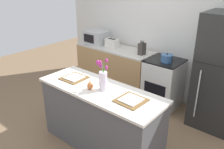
% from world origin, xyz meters
% --- Properties ---
extents(ground_plane, '(10.00, 10.00, 0.00)m').
position_xyz_m(ground_plane, '(0.00, 0.00, 0.00)').
color(ground_plane, brown).
extents(back_wall, '(5.20, 0.08, 2.70)m').
position_xyz_m(back_wall, '(0.00, 2.00, 1.35)').
color(back_wall, silver).
rests_on(back_wall, ground_plane).
extents(kitchen_island, '(1.80, 0.66, 0.93)m').
position_xyz_m(kitchen_island, '(0.00, 0.00, 0.47)').
color(kitchen_island, '#4C4C51').
rests_on(kitchen_island, ground_plane).
extents(back_counter, '(1.68, 0.60, 0.92)m').
position_xyz_m(back_counter, '(-1.06, 1.60, 0.46)').
color(back_counter, tan).
rests_on(back_counter, ground_plane).
extents(stove_range, '(0.60, 0.61, 0.92)m').
position_xyz_m(stove_range, '(0.10, 1.60, 0.46)').
color(stove_range, silver).
rests_on(stove_range, ground_plane).
extents(refrigerator, '(0.68, 0.67, 1.84)m').
position_xyz_m(refrigerator, '(1.05, 1.60, 0.92)').
color(refrigerator, black).
rests_on(refrigerator, ground_plane).
extents(flower_vase, '(0.14, 0.14, 0.42)m').
position_xyz_m(flower_vase, '(0.05, 0.00, 1.09)').
color(flower_vase, silver).
rests_on(flower_vase, kitchen_island).
extents(pear_figurine, '(0.08, 0.08, 0.13)m').
position_xyz_m(pear_figurine, '(-0.09, -0.09, 0.99)').
color(pear_figurine, '#C66B33').
rests_on(pear_figurine, kitchen_island).
extents(plate_setting_left, '(0.34, 0.34, 0.02)m').
position_xyz_m(plate_setting_left, '(-0.51, -0.00, 0.94)').
color(plate_setting_left, brown).
rests_on(plate_setting_left, kitchen_island).
extents(plate_setting_right, '(0.34, 0.34, 0.02)m').
position_xyz_m(plate_setting_right, '(0.51, -0.00, 0.94)').
color(plate_setting_right, brown).
rests_on(plate_setting_right, kitchen_island).
extents(toaster, '(0.28, 0.18, 0.17)m').
position_xyz_m(toaster, '(-1.15, 1.61, 1.00)').
color(toaster, silver).
rests_on(toaster, back_counter).
extents(cooking_pot, '(0.21, 0.21, 0.15)m').
position_xyz_m(cooking_pot, '(0.16, 1.54, 0.98)').
color(cooking_pot, '#386093').
rests_on(cooking_pot, stove_range).
extents(microwave, '(0.48, 0.37, 0.27)m').
position_xyz_m(microwave, '(-1.59, 1.60, 1.05)').
color(microwave, '#B7BABC').
rests_on(microwave, back_counter).
extents(knife_block, '(0.10, 0.14, 0.27)m').
position_xyz_m(knife_block, '(-0.39, 1.59, 1.03)').
color(knife_block, '#3D3833').
rests_on(knife_block, back_counter).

